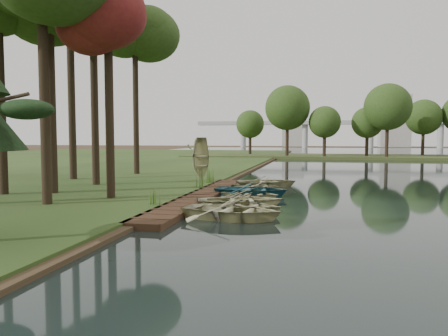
% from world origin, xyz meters
% --- Properties ---
extents(ground, '(300.00, 300.00, 0.00)m').
position_xyz_m(ground, '(0.00, 0.00, 0.00)').
color(ground, '#3D2F1D').
extents(boardwalk, '(1.60, 16.00, 0.30)m').
position_xyz_m(boardwalk, '(-1.60, 0.00, 0.15)').
color(boardwalk, '#372315').
rests_on(boardwalk, ground).
extents(peninsula, '(50.00, 14.00, 0.45)m').
position_xyz_m(peninsula, '(8.00, 50.00, 0.23)').
color(peninsula, '#38441E').
rests_on(peninsula, ground).
extents(far_trees, '(45.60, 5.60, 8.80)m').
position_xyz_m(far_trees, '(4.67, 50.00, 6.43)').
color(far_trees, black).
rests_on(far_trees, peninsula).
extents(bridge, '(95.90, 4.00, 8.60)m').
position_xyz_m(bridge, '(12.31, 120.00, 7.08)').
color(bridge, '#A5A5A0').
rests_on(bridge, ground).
extents(building_a, '(10.00, 8.00, 18.00)m').
position_xyz_m(building_a, '(30.00, 140.00, 9.00)').
color(building_a, '#A5A5A0').
rests_on(building_a, ground).
extents(building_b, '(8.00, 8.00, 12.00)m').
position_xyz_m(building_b, '(-5.00, 145.00, 6.00)').
color(building_b, '#A5A5A0').
rests_on(building_b, ground).
extents(rowboat_0, '(4.34, 3.37, 0.83)m').
position_xyz_m(rowboat_0, '(1.10, -5.21, 0.46)').
color(rowboat_0, tan).
rests_on(rowboat_0, water).
extents(rowboat_1, '(3.83, 2.97, 0.73)m').
position_xyz_m(rowboat_1, '(1.19, -3.73, 0.41)').
color(rowboat_1, tan).
rests_on(rowboat_1, water).
extents(rowboat_2, '(4.41, 3.67, 0.79)m').
position_xyz_m(rowboat_2, '(0.85, -2.39, 0.44)').
color(rowboat_2, tan).
rests_on(rowboat_2, water).
extents(rowboat_3, '(3.26, 2.46, 0.64)m').
position_xyz_m(rowboat_3, '(1.24, -1.31, 0.37)').
color(rowboat_3, tan).
rests_on(rowboat_3, water).
extents(rowboat_4, '(3.46, 2.78, 0.64)m').
position_xyz_m(rowboat_4, '(0.92, 0.58, 0.37)').
color(rowboat_4, tan).
rests_on(rowboat_4, water).
extents(rowboat_5, '(4.08, 3.00, 0.82)m').
position_xyz_m(rowboat_5, '(0.83, 1.62, 0.46)').
color(rowboat_5, '#28636F').
rests_on(rowboat_5, water).
extents(rowboat_6, '(3.50, 2.79, 0.65)m').
position_xyz_m(rowboat_6, '(1.04, 3.09, 0.37)').
color(rowboat_6, tan).
rests_on(rowboat_6, water).
extents(rowboat_7, '(3.60, 3.03, 0.64)m').
position_xyz_m(rowboat_7, '(0.72, 4.49, 0.37)').
color(rowboat_7, tan).
rests_on(rowboat_7, water).
extents(rowboat_8, '(4.60, 3.93, 0.81)m').
position_xyz_m(rowboat_8, '(1.17, 6.19, 0.45)').
color(rowboat_8, tan).
rests_on(rowboat_8, water).
extents(stored_rowboat, '(3.67, 3.42, 0.62)m').
position_xyz_m(stored_rowboat, '(-3.53, 7.10, 0.61)').
color(stored_rowboat, tan).
rests_on(stored_rowboat, bank).
extents(tree_2, '(3.93, 3.93, 10.50)m').
position_xyz_m(tree_2, '(-5.64, -2.12, 9.00)').
color(tree_2, black).
rests_on(tree_2, bank).
extents(tree_4, '(4.13, 4.13, 12.74)m').
position_xyz_m(tree_4, '(-9.38, 3.27, 11.08)').
color(tree_4, black).
rests_on(tree_4, bank).
extents(tree_6, '(5.04, 5.04, 12.82)m').
position_xyz_m(tree_6, '(-10.27, 11.62, 10.87)').
color(tree_6, black).
rests_on(tree_6, bank).
extents(reeds_0, '(0.60, 0.60, 0.92)m').
position_xyz_m(reeds_0, '(-2.67, -3.90, 0.76)').
color(reeds_0, '#3F661E').
rests_on(reeds_0, bank).
extents(reeds_1, '(0.60, 0.60, 1.08)m').
position_xyz_m(reeds_1, '(-2.60, 3.23, 0.84)').
color(reeds_1, '#3F661E').
rests_on(reeds_1, bank).
extents(reeds_2, '(0.60, 0.60, 1.06)m').
position_xyz_m(reeds_2, '(-2.70, 5.95, 0.83)').
color(reeds_2, '#3F661E').
rests_on(reeds_2, bank).
extents(reeds_3, '(0.60, 0.60, 0.90)m').
position_xyz_m(reeds_3, '(-2.60, 6.11, 0.75)').
color(reeds_3, '#3F661E').
rests_on(reeds_3, bank).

